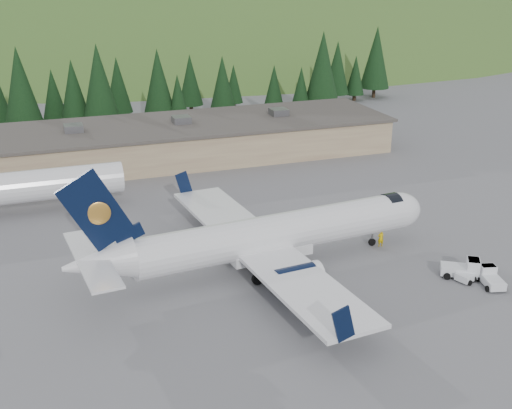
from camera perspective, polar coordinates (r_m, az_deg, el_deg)
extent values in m
plane|color=#5E5E64|center=(60.66, 1.91, -5.43)|extent=(600.00, 600.00, 0.00)
cylinder|color=white|center=(59.28, 1.94, -2.56)|extent=(27.44, 6.31, 3.65)
ellipsoid|color=white|center=(66.18, 12.50, -0.52)|extent=(5.09, 4.10, 3.65)
cylinder|color=black|center=(65.46, 11.85, -0.30)|extent=(1.65, 3.13, 3.01)
cone|color=white|center=(54.25, -13.85, -5.05)|extent=(6.16, 4.21, 3.65)
cube|color=white|center=(59.51, 1.09, -4.08)|extent=(8.04, 3.86, 0.97)
cube|color=white|center=(58.88, 0.24, -3.75)|extent=(8.57, 33.41, 0.34)
cube|color=black|center=(72.21, -6.45, 1.90)|extent=(1.97, 0.34, 2.79)
cube|color=black|center=(44.91, 7.77, -10.50)|extent=(1.97, 0.34, 2.79)
cylinder|color=black|center=(64.28, -1.13, -2.38)|extent=(4.28, 2.63, 2.24)
cylinder|color=white|center=(64.99, 0.35, -2.11)|extent=(0.81, 2.42, 2.37)
cube|color=white|center=(64.07, -1.14, -1.95)|extent=(2.15, 0.45, 0.87)
cylinder|color=black|center=(55.14, 3.70, -6.54)|extent=(4.28, 2.63, 2.24)
cylinder|color=white|center=(55.97, 5.36, -6.16)|extent=(0.81, 2.42, 2.37)
cube|color=white|center=(54.90, 3.71, -6.05)|extent=(2.15, 0.45, 0.87)
cube|color=black|center=(52.51, -14.07, -0.54)|extent=(6.01, 0.88, 7.13)
ellipsoid|color=gold|center=(52.79, -13.89, -0.64)|extent=(1.93, 0.36, 1.92)
ellipsoid|color=gold|center=(52.44, -13.80, -0.78)|extent=(1.93, 0.36, 1.92)
cube|color=black|center=(53.92, -11.22, -2.63)|extent=(2.69, 0.51, 1.93)
cube|color=white|center=(53.97, -14.40, -4.67)|extent=(3.71, 12.34, 0.21)
cylinder|color=slate|center=(65.44, 10.30, -2.90)|extent=(0.21, 0.21, 1.75)
cylinder|color=black|center=(65.64, 10.27, -3.31)|extent=(0.76, 0.34, 0.74)
cylinder|color=slate|center=(61.26, -1.64, -4.15)|extent=(0.26, 0.26, 1.94)
cylinder|color=black|center=(61.58, -1.30, -4.45)|extent=(1.10, 0.44, 1.07)
cylinder|color=black|center=(61.30, -1.97, -4.58)|extent=(1.10, 0.44, 1.07)
cylinder|color=slate|center=(56.96, 0.49, -6.16)|extent=(0.26, 0.26, 1.94)
cylinder|color=black|center=(57.31, 0.85, -6.48)|extent=(1.10, 0.44, 1.07)
cylinder|color=black|center=(57.01, 0.14, -6.63)|extent=(1.10, 0.44, 1.07)
cylinder|color=white|center=(76.34, -19.99, 1.49)|extent=(22.00, 3.60, 3.60)
cube|color=silver|center=(60.91, 18.42, -5.95)|extent=(2.91, 2.11, 0.61)
cube|color=silver|center=(61.37, 18.93, -5.26)|extent=(1.23, 1.45, 0.79)
cube|color=black|center=(61.22, 18.97, -4.97)|extent=(1.12, 1.33, 0.09)
cylinder|color=black|center=(62.02, 18.31, -5.69)|extent=(0.53, 0.34, 0.49)
cylinder|color=black|center=(61.38, 19.39, -6.11)|extent=(0.53, 0.34, 0.49)
cylinder|color=black|center=(60.67, 17.38, -6.19)|extent=(0.53, 0.34, 0.49)
cylinder|color=black|center=(60.02, 18.48, -6.63)|extent=(0.53, 0.34, 0.49)
cube|color=silver|center=(61.22, 17.65, -5.58)|extent=(3.73, 3.19, 0.78)
cube|color=silver|center=(61.07, 18.76, -5.08)|extent=(1.77, 1.92, 1.00)
cube|color=black|center=(60.89, 18.81, -4.71)|extent=(1.62, 1.76, 0.11)
cylinder|color=black|center=(62.29, 18.58, -5.54)|extent=(0.66, 0.54, 0.63)
cylinder|color=black|center=(60.69, 18.73, -6.27)|extent=(0.66, 0.54, 0.63)
cylinder|color=black|center=(62.04, 16.53, -5.40)|extent=(0.66, 0.54, 0.63)
cylinder|color=black|center=(60.44, 16.62, -6.13)|extent=(0.66, 0.54, 0.63)
cube|color=silver|center=(60.40, 20.21, -6.37)|extent=(2.12, 3.17, 0.68)
cube|color=silver|center=(60.93, 19.90, -5.47)|extent=(1.55, 1.27, 0.87)
cube|color=black|center=(60.77, 19.95, -5.14)|extent=(1.43, 1.15, 0.10)
cylinder|color=black|center=(60.97, 19.14, -6.24)|extent=(0.34, 0.58, 0.54)
cylinder|color=black|center=(61.61, 20.46, -6.12)|extent=(0.34, 0.58, 0.54)
cylinder|color=black|center=(59.42, 19.88, -7.06)|extent=(0.34, 0.58, 0.54)
cylinder|color=black|center=(60.08, 21.23, -6.94)|extent=(0.34, 0.58, 0.54)
cube|color=#93765C|center=(93.12, -9.58, 5.29)|extent=(70.00, 16.00, 4.80)
cube|color=#47423D|center=(92.48, -9.67, 6.81)|extent=(71.00, 17.00, 0.40)
cube|color=slate|center=(91.23, -15.91, 6.54)|extent=(2.50, 2.50, 1.00)
cube|color=slate|center=(93.28, -6.65, 7.50)|extent=(2.50, 2.50, 1.00)
cube|color=slate|center=(97.62, 2.03, 8.21)|extent=(2.50, 2.50, 1.00)
imported|color=#E6BB03|center=(65.40, 11.03, -2.96)|extent=(0.68, 0.47, 1.78)
cone|color=black|center=(107.89, -20.22, 9.73)|extent=(6.21, 6.21, 12.71)
cone|color=black|center=(113.76, -17.57, 9.21)|extent=(4.31, 4.31, 8.82)
cone|color=black|center=(109.73, -15.92, 9.59)|extent=(5.14, 5.14, 10.51)
cone|color=black|center=(107.37, -13.79, 10.37)|extent=(6.23, 6.23, 12.75)
cone|color=black|center=(117.61, -12.19, 10.35)|extent=(4.75, 4.75, 9.71)
cone|color=black|center=(110.91, -8.68, 10.61)|extent=(5.63, 5.63, 11.52)
cone|color=black|center=(110.65, -6.96, 9.39)|extent=(3.87, 3.87, 7.91)
cone|color=black|center=(122.19, -5.87, 10.98)|extent=(4.59, 4.59, 9.38)
cone|color=black|center=(117.00, -3.00, 10.72)|extent=(4.74, 4.74, 9.69)
cone|color=black|center=(125.57, -2.00, 10.68)|extent=(3.56, 3.56, 7.28)
cone|color=black|center=(118.10, 1.61, 10.35)|extent=(4.01, 4.01, 8.20)
cone|color=black|center=(116.54, 4.02, 10.13)|extent=(3.96, 3.96, 8.11)
cone|color=black|center=(117.32, 5.93, 11.86)|extent=(6.50, 6.50, 13.30)
cone|color=black|center=(126.42, 6.32, 11.11)|extent=(4.31, 4.31, 8.82)
cone|color=black|center=(132.27, 7.22, 11.98)|extent=(5.11, 5.11, 10.45)
cone|color=black|center=(134.65, 8.83, 11.29)|extent=(3.81, 3.81, 7.80)
cone|color=black|center=(138.13, 10.62, 12.73)|extent=(6.11, 6.11, 12.50)
ellipsoid|color=#356426|center=(280.89, -5.58, -2.81)|extent=(420.00, 300.00, 300.00)
ellipsoid|color=#356426|center=(359.69, 11.62, 2.19)|extent=(392.00, 280.00, 280.00)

